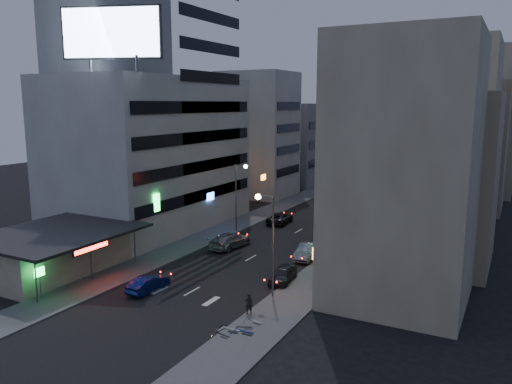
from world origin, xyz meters
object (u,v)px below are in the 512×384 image
Objects in this scene: parked_car_right_mid at (307,251)px; scooter_silver_a at (241,322)px; road_car_silver at (230,240)px; scooter_black_b at (253,319)px; scooter_silver_b at (264,316)px; parked_car_right_near at (283,274)px; scooter_blue at (255,324)px; road_car_blue at (148,284)px; parked_car_right_far at (358,220)px; person at (249,304)px; parked_car_left at (280,218)px; scooter_black_a at (231,330)px.

scooter_silver_a is (2.18, -17.01, -0.01)m from parked_car_right_mid.
scooter_black_b is at bearing 131.57° from road_car_silver.
scooter_silver_a is at bearing 163.22° from scooter_silver_b.
scooter_silver_b is (0.41, 0.82, 0.02)m from scooter_black_b.
parked_car_right_near is 7.03m from parked_car_right_mid.
road_car_silver reaches higher than scooter_blue.
scooter_blue is (11.26, -2.79, 0.09)m from road_car_blue.
person is at bearing -85.78° from parked_car_right_far.
parked_car_left is at bearing -3.15° from scooter_black_b.
road_car_silver is at bearing -85.93° from road_car_blue.
parked_car_right_near is 11.25m from road_car_blue.
road_car_silver reaches higher than scooter_black_b.
person reaches higher than scooter_blue.
scooter_black_a is 2.98m from scooter_silver_b.
scooter_silver_a reaches higher than road_car_blue.
parked_car_left is 2.98× the size of scooter_black_b.
road_car_silver is at bearing -96.71° from person.
person reaches higher than parked_car_left.
scooter_blue reaches higher than scooter_black_a.
scooter_silver_a is at bearing -88.32° from parked_car_right_mid.
parked_car_right_mid is 8.64m from road_car_silver.
parked_car_left is 2.44× the size of scooter_blue.
scooter_silver_a is at bearing 97.85° from scooter_blue.
parked_car_left is at bearing 21.67° from scooter_blue.
scooter_black_a is at bearing 140.16° from scooter_black_b.
road_car_blue is (-8.75, -7.08, -0.04)m from parked_car_right_near.
scooter_black_b is at bearing -83.62° from parked_car_right_far.
person reaches higher than scooter_black_a.
parked_car_right_near is 11.16m from scooter_black_a.
parked_car_left is 3.22× the size of person.
scooter_silver_a is at bearing 129.08° from road_car_silver.
parked_car_right_mid is 2.64× the size of scooter_silver_b.
parked_car_right_mid reaches higher than scooter_black_a.
person is at bearing 35.34° from scooter_blue.
parked_car_left is at bearing -87.01° from road_car_blue.
person reaches higher than road_car_silver.
scooter_black_b is at bearing -22.33° from scooter_silver_a.
road_car_silver is 17.19m from person.
scooter_blue is at bearing 168.01° from road_car_blue.
road_car_blue is at bearing -125.59° from parked_car_right_mid.
scooter_black_b is (1.94, -9.07, -0.06)m from parked_car_right_near.
road_car_blue reaches higher than scooter_black_b.
person is (9.97, -14.01, 0.09)m from road_car_silver.
parked_car_left is (-8.61, 12.05, -0.07)m from parked_car_right_mid.
person is at bearing 21.67° from scooter_black_a.
road_car_blue is (-8.57, -29.58, 0.01)m from parked_car_right_far.
scooter_blue reaches higher than scooter_black_b.
scooter_silver_b is (11.11, -1.17, -0.00)m from road_car_blue.
parked_car_right_mid is 2.26× the size of scooter_blue.
scooter_black_a is at bearing 169.36° from scooter_silver_b.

